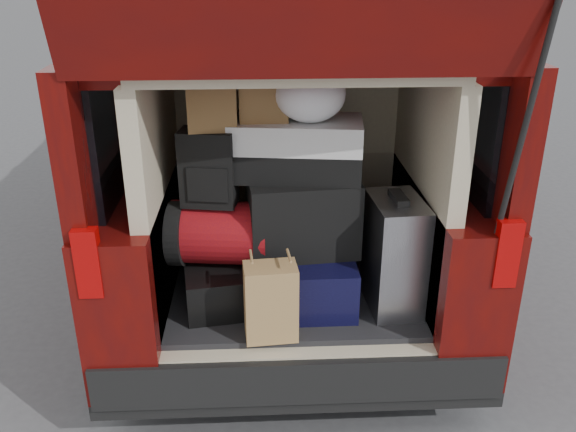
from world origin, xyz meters
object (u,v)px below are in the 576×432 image
silver_roller (394,254)px  backpack (208,168)px  kraft_bag (271,302)px  twotone_duffel (296,148)px  black_hardshell (223,278)px  red_duffel (220,232)px  black_soft_case (303,216)px  navy_hardshell (303,273)px

silver_roller → backpack: (-0.88, 0.10, 0.42)m
kraft_bag → backpack: bearing=123.4°
kraft_bag → twotone_duffel: twotone_duffel is taller
black_hardshell → kraft_bag: bearing=-65.4°
kraft_bag → silver_roller: bearing=17.3°
twotone_duffel → kraft_bag: bearing=-101.3°
silver_roller → twotone_duffel: (-0.47, 0.17, 0.49)m
kraft_bag → red_duffel: bearing=119.0°
black_hardshell → black_soft_case: bearing=-8.7°
black_hardshell → backpack: 0.60m
silver_roller → red_duffel: bearing=168.5°
silver_roller → backpack: bearing=169.2°
red_duffel → backpack: bearing=-164.4°
navy_hardshell → silver_roller: silver_roller is taller
black_soft_case → kraft_bag: bearing=-121.0°
red_duffel → backpack: (-0.04, -0.01, 0.34)m
navy_hardshell → red_duffel: bearing=179.4°
red_duffel → twotone_duffel: size_ratio=0.77×
red_duffel → twotone_duffel: 0.55m
black_soft_case → black_hardshell: bearing=173.6°
black_soft_case → navy_hardshell: bearing=-48.5°
kraft_bag → backpack: 0.68m
silver_roller → kraft_bag: silver_roller is taller
kraft_bag → black_hardshell: bearing=117.9°
navy_hardshell → black_hardshell: bearing=178.6°
black_soft_case → backpack: 0.51m
silver_roller → kraft_bag: (-0.60, -0.25, -0.10)m
black_hardshell → twotone_duffel: (0.37, 0.05, 0.66)m
twotone_duffel → silver_roller: bearing=-12.6°
red_duffel → twotone_duffel: (0.37, 0.06, 0.40)m
black_hardshell → black_soft_case: black_soft_case is taller
backpack → twotone_duffel: 0.42m
kraft_bag → black_soft_case: bearing=60.0°
black_hardshell → backpack: backpack is taller
silver_roller → black_soft_case: (-0.44, 0.11, 0.16)m
red_duffel → black_soft_case: (0.41, 0.00, 0.08)m
black_hardshell → twotone_duffel: bearing=-0.1°
navy_hardshell → black_soft_case: 0.32m
silver_roller → backpack: size_ratio=1.55×
silver_roller → kraft_bag: size_ratio=1.54×
backpack → navy_hardshell: bearing=9.7°
navy_hardshell → twotone_duffel: twotone_duffel is taller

